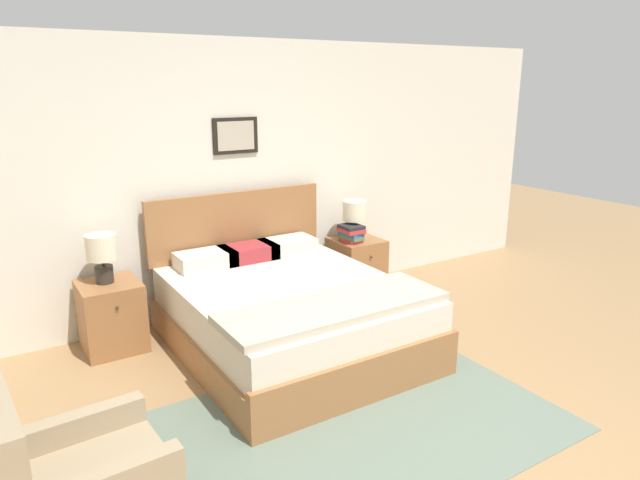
# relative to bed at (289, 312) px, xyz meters

# --- Properties ---
(wall_back) EXTENTS (7.73, 0.09, 2.60)m
(wall_back) POSITION_rel_bed_xyz_m (0.16, 1.12, 0.98)
(wall_back) COLOR silver
(wall_back) RESTS_ON ground_plane
(area_rug_main) EXTENTS (2.57, 1.81, 0.01)m
(area_rug_main) POSITION_rel_bed_xyz_m (-0.13, -1.24, -0.32)
(area_rug_main) COLOR slate
(area_rug_main) RESTS_ON ground_plane
(bed) EXTENTS (1.76, 2.13, 1.20)m
(bed) POSITION_rel_bed_xyz_m (0.00, 0.00, 0.00)
(bed) COLOR #936038
(bed) RESTS_ON ground_plane
(nightstand_near_window) EXTENTS (0.49, 0.53, 0.59)m
(nightstand_near_window) POSITION_rel_bed_xyz_m (-1.27, 0.79, -0.03)
(nightstand_near_window) COLOR #936038
(nightstand_near_window) RESTS_ON ground_plane
(nightstand_by_door) EXTENTS (0.49, 0.53, 0.59)m
(nightstand_by_door) POSITION_rel_bed_xyz_m (1.27, 0.79, -0.03)
(nightstand_by_door) COLOR #936038
(nightstand_by_door) RESTS_ON ground_plane
(table_lamp_near_window) EXTENTS (0.25, 0.25, 0.41)m
(table_lamp_near_window) POSITION_rel_bed_xyz_m (-1.29, 0.82, 0.53)
(table_lamp_near_window) COLOR #2D2823
(table_lamp_near_window) RESTS_ON nightstand_near_window
(table_lamp_by_door) EXTENTS (0.25, 0.25, 0.41)m
(table_lamp_by_door) POSITION_rel_bed_xyz_m (1.26, 0.82, 0.53)
(table_lamp_by_door) COLOR #2D2823
(table_lamp_by_door) RESTS_ON nightstand_by_door
(book_thick_bottom) EXTENTS (0.16, 0.23, 0.03)m
(book_thick_bottom) POSITION_rel_bed_xyz_m (1.16, 0.74, 0.28)
(book_thick_bottom) COLOR #B7332D
(book_thick_bottom) RESTS_ON nightstand_by_door
(book_hardcover_middle) EXTENTS (0.17, 0.27, 0.04)m
(book_hardcover_middle) POSITION_rel_bed_xyz_m (1.16, 0.74, 0.32)
(book_hardcover_middle) COLOR #4C7551
(book_hardcover_middle) RESTS_ON book_thick_bottom
(book_novel_upper) EXTENTS (0.18, 0.27, 0.04)m
(book_novel_upper) POSITION_rel_bed_xyz_m (1.16, 0.74, 0.35)
(book_novel_upper) COLOR #335693
(book_novel_upper) RESTS_ON book_hardcover_middle
(book_slim_near_top) EXTENTS (0.21, 0.28, 0.04)m
(book_slim_near_top) POSITION_rel_bed_xyz_m (1.16, 0.74, 0.39)
(book_slim_near_top) COLOR #B7332D
(book_slim_near_top) RESTS_ON book_novel_upper
(book_paperback_top) EXTENTS (0.20, 0.24, 0.03)m
(book_paperback_top) POSITION_rel_bed_xyz_m (1.16, 0.74, 0.43)
(book_paperback_top) COLOR #232328
(book_paperback_top) RESTS_ON book_slim_near_top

